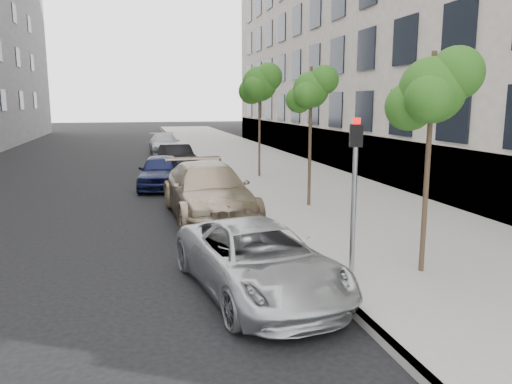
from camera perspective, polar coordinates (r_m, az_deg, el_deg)
name	(u,v)px	position (r m, az deg, el deg)	size (l,w,h in m)	color
ground	(288,327)	(7.92, 3.68, -15.20)	(160.00, 160.00, 0.00)	black
sidewalk	(240,155)	(31.66, -1.90, 4.26)	(6.40, 72.00, 0.14)	gray
curb	(190,156)	(31.17, -7.54, 4.08)	(0.15, 72.00, 0.14)	#9E9B93
tree_near	(433,90)	(9.91, 19.61, 10.89)	(1.60, 1.40, 4.26)	#38281C
tree_mid	(312,90)	(15.77, 6.39, 11.50)	(1.51, 1.31, 4.36)	#38281C
tree_far	(260,84)	(22.00, 0.46, 12.24)	(1.81, 1.61, 4.90)	#38281C
signal_pole	(355,177)	(9.62, 11.21, 1.74)	(0.29, 0.25, 2.97)	#939699
minivan	(258,260)	(8.98, 0.27, -7.74)	(2.07, 4.48, 1.25)	#B7B9BC
suv	(208,191)	(14.77, -5.48, 0.09)	(2.24, 5.50, 1.60)	tan
sedan_blue	(160,171)	(20.22, -10.87, 2.33)	(1.57, 3.90, 1.33)	#101435
sedan_black	(177,157)	(25.39, -9.02, 3.92)	(1.35, 3.87, 1.27)	black
sedan_rear	(165,144)	(33.45, -10.41, 5.44)	(1.86, 4.58, 1.33)	#919498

